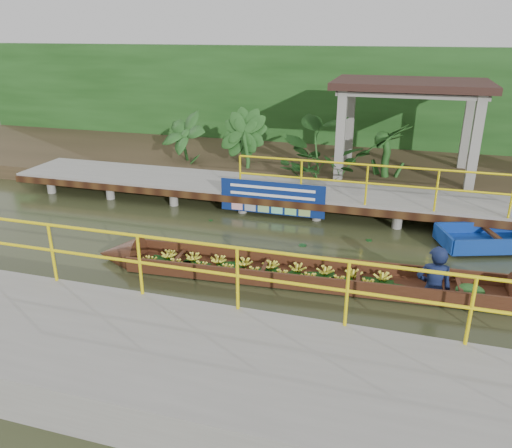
# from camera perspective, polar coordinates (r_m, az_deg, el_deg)

# --- Properties ---
(ground) EXTENTS (80.00, 80.00, 0.00)m
(ground) POSITION_cam_1_polar(r_m,az_deg,el_deg) (10.71, -0.93, -3.91)
(ground) COLOR #2A2D16
(ground) RESTS_ON ground
(land_strip) EXTENTS (30.00, 8.00, 0.45)m
(land_strip) POSITION_cam_1_polar(r_m,az_deg,el_deg) (17.53, 6.45, 6.88)
(land_strip) COLOR #342B1A
(land_strip) RESTS_ON ground
(far_dock) EXTENTS (16.00, 2.06, 1.66)m
(far_dock) POSITION_cam_1_polar(r_m,az_deg,el_deg) (13.62, 3.45, 3.84)
(far_dock) COLOR gray
(far_dock) RESTS_ON ground
(near_dock) EXTENTS (18.00, 2.40, 1.73)m
(near_dock) POSITION_cam_1_polar(r_m,az_deg,el_deg) (6.87, -3.55, -17.09)
(near_dock) COLOR gray
(near_dock) RESTS_ON ground
(pavilion) EXTENTS (4.40, 3.00, 3.00)m
(pavilion) POSITION_cam_1_polar(r_m,az_deg,el_deg) (15.63, 17.23, 14.01)
(pavilion) COLOR gray
(pavilion) RESTS_ON ground
(foliage_backdrop) EXTENTS (30.00, 0.80, 4.00)m
(foliage_backdrop) POSITION_cam_1_polar(r_m,az_deg,el_deg) (19.62, 8.04, 13.64)
(foliage_backdrop) COLOR #183F14
(foliage_backdrop) RESTS_ON ground
(vendor_boat) EXTENTS (9.04, 1.40, 2.16)m
(vendor_boat) POSITION_cam_1_polar(r_m,az_deg,el_deg) (9.67, 8.48, -5.29)
(vendor_boat) COLOR #361B0E
(vendor_boat) RESTS_ON ground
(blue_banner) EXTENTS (2.74, 0.04, 0.85)m
(blue_banner) POSITION_cam_1_polar(r_m,az_deg,el_deg) (12.75, 1.84, 3.01)
(blue_banner) COLOR navy
(blue_banner) RESTS_ON ground
(tropical_plants) EXTENTS (14.47, 1.47, 1.84)m
(tropical_plants) POSITION_cam_1_polar(r_m,az_deg,el_deg) (14.89, 13.69, 8.36)
(tropical_plants) COLOR #183F14
(tropical_plants) RESTS_ON ground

